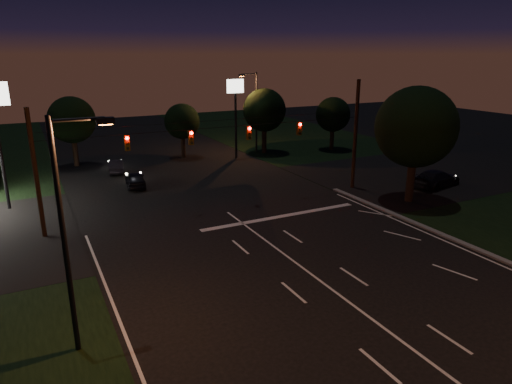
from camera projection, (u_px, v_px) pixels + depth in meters
ground at (350, 303)px, 20.86m from camera, size 140.00×140.00×0.00m
cross_street_right at (413, 174)px, 43.19m from camera, size 20.00×16.00×0.02m
center_line at (459, 384)px, 15.74m from camera, size 0.14×40.00×0.01m
stop_bar at (281, 216)px, 31.97m from camera, size 12.00×0.50×0.01m
utility_pole_right at (352, 188)px, 38.86m from camera, size 0.30×0.30×9.00m
utility_pole_left at (45, 237)px, 28.44m from camera, size 0.28×0.28×8.00m
signal_span at (221, 134)px, 32.02m from camera, size 24.00×0.40×1.56m
pole_sign_right at (235, 100)px, 48.11m from camera, size 1.80×0.30×8.40m
street_light_left at (70, 221)px, 16.17m from camera, size 2.20×0.35×9.00m
street_light_right_far at (254, 106)px, 51.51m from camera, size 2.20×0.35×9.00m
tree_right_near at (414, 128)px, 33.75m from camera, size 6.00×6.00×8.76m
tree_far_b at (72, 120)px, 45.16m from camera, size 4.60×4.60×6.98m
tree_far_c at (182, 122)px, 49.27m from camera, size 3.80×3.80×5.86m
tree_far_d at (264, 111)px, 51.23m from camera, size 4.80×4.80×7.30m
tree_far_e at (333, 115)px, 53.18m from camera, size 4.00×4.00×6.18m
car_oncoming_a at (135, 179)px, 38.90m from camera, size 2.07×4.02×1.31m
car_oncoming_b at (116, 166)px, 43.67m from camera, size 1.87×3.90×1.23m
car_cross at (436, 178)px, 38.94m from camera, size 5.35×3.00×1.46m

